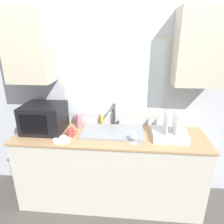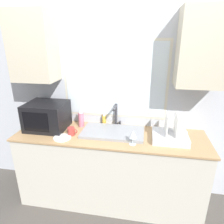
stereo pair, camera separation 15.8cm
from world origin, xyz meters
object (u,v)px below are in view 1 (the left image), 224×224
(microwave, at_px, (44,118))
(wine_glass, at_px, (134,134))
(soap_bottle, at_px, (102,120))
(spray_bottle, at_px, (79,118))
(dish_rack, at_px, (170,133))
(faucet, at_px, (114,113))
(mug_near_sink, at_px, (71,133))

(microwave, height_order, wine_glass, microwave)
(soap_bottle, relative_size, wine_glass, 0.94)
(spray_bottle, xyz_separation_m, wine_glass, (0.65, -0.34, -0.01))
(dish_rack, relative_size, wine_glass, 2.38)
(spray_bottle, height_order, wine_glass, spray_bottle)
(faucet, xyz_separation_m, spray_bottle, (-0.42, -0.07, -0.05))
(faucet, xyz_separation_m, mug_near_sink, (-0.45, -0.31, -0.12))
(microwave, relative_size, spray_bottle, 1.89)
(faucet, bearing_deg, spray_bottle, -170.18)
(dish_rack, relative_size, spray_bottle, 1.52)
(faucet, bearing_deg, dish_rack, -21.88)
(microwave, xyz_separation_m, soap_bottle, (0.64, 0.22, -0.09))
(microwave, height_order, soap_bottle, microwave)
(faucet, bearing_deg, mug_near_sink, -145.09)
(microwave, xyz_separation_m, wine_glass, (1.02, -0.22, -0.05))
(microwave, xyz_separation_m, mug_near_sink, (0.34, -0.13, -0.11))
(dish_rack, xyz_separation_m, wine_glass, (-0.39, -0.16, 0.05))
(spray_bottle, xyz_separation_m, soap_bottle, (0.26, 0.10, -0.05))
(spray_bottle, height_order, mug_near_sink, spray_bottle)
(dish_rack, xyz_separation_m, soap_bottle, (-0.77, 0.28, 0.01))
(faucet, height_order, wine_glass, faucet)
(spray_bottle, relative_size, mug_near_sink, 2.14)
(soap_bottle, bearing_deg, microwave, -161.18)
(faucet, height_order, dish_rack, dish_rack)
(faucet, relative_size, spray_bottle, 1.16)
(dish_rack, distance_m, wine_glass, 0.42)
(mug_near_sink, relative_size, wine_glass, 0.73)
(dish_rack, bearing_deg, microwave, 177.49)
(microwave, distance_m, dish_rack, 1.42)
(faucet, height_order, mug_near_sink, faucet)
(dish_rack, bearing_deg, soap_bottle, 160.22)
(microwave, relative_size, soap_bottle, 3.16)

